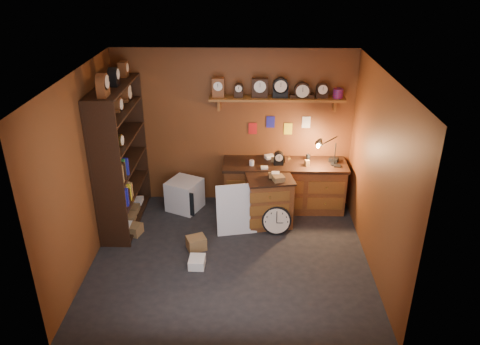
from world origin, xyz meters
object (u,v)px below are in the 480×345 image
(shelving_unit, at_px, (118,151))
(big_round_clock, at_px, (276,220))
(workbench, at_px, (284,183))
(low_cabinet, at_px, (269,199))

(shelving_unit, bearing_deg, big_round_clock, -7.66)
(workbench, relative_size, low_cabinet, 2.26)
(shelving_unit, distance_m, big_round_clock, 2.72)
(shelving_unit, height_order, low_cabinet, shelving_unit)
(workbench, relative_size, big_round_clock, 4.45)
(shelving_unit, xyz_separation_m, big_round_clock, (2.49, -0.34, -1.02))
(shelving_unit, distance_m, low_cabinet, 2.51)
(shelving_unit, xyz_separation_m, workbench, (2.66, 0.49, -0.78))
(low_cabinet, bearing_deg, workbench, 52.04)
(low_cabinet, relative_size, big_round_clock, 1.97)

